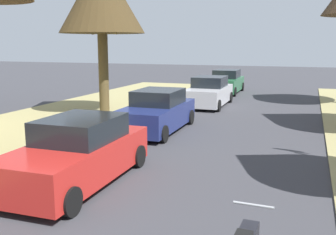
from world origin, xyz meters
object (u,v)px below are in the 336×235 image
at_px(parked_sedan_navy, 157,112).
at_px(parked_sedan_green, 226,82).
at_px(parked_sedan_silver, 209,92).
at_px(parked_sedan_red, 78,154).

bearing_deg(parked_sedan_navy, parked_sedan_green, 89.68).
bearing_deg(parked_sedan_silver, parked_sedan_green, 92.79).
bearing_deg(parked_sedan_navy, parked_sedan_red, -86.76).
distance_m(parked_sedan_red, parked_sedan_green, 18.70).
relative_size(parked_sedan_navy, parked_sedan_green, 1.00).
height_order(parked_sedan_silver, parked_sedan_green, same).
relative_size(parked_sedan_red, parked_sedan_green, 1.00).
xyz_separation_m(parked_sedan_red, parked_sedan_green, (-0.27, 18.70, 0.00)).
height_order(parked_sedan_red, parked_sedan_navy, same).
bearing_deg(parked_sedan_silver, parked_sedan_navy, -93.07).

